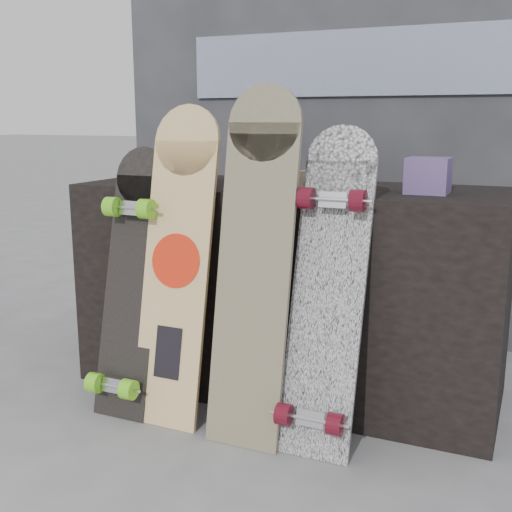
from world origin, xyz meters
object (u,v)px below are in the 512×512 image
at_px(vendor_table, 289,288).
at_px(skateboard_dark, 130,279).
at_px(longboard_cascadia, 328,285).
at_px(longboard_celtic, 255,255).
at_px(longboard_geisha, 177,256).

bearing_deg(vendor_table, skateboard_dark, -136.86).
relative_size(longboard_cascadia, skateboard_dark, 1.08).
bearing_deg(longboard_cascadia, longboard_celtic, -171.01).
height_order(longboard_geisha, longboard_cascadia, longboard_geisha).
relative_size(longboard_geisha, longboard_cascadia, 1.06).
bearing_deg(skateboard_dark, longboard_cascadia, 3.12).
xyz_separation_m(longboard_cascadia, skateboard_dark, (-0.72, -0.04, -0.04)).
distance_m(vendor_table, skateboard_dark, 0.62).
relative_size(longboard_geisha, longboard_celtic, 0.95).
distance_m(vendor_table, longboard_celtic, 0.47).
distance_m(longboard_cascadia, skateboard_dark, 0.73).
height_order(longboard_celtic, skateboard_dark, longboard_celtic).
xyz_separation_m(longboard_celtic, longboard_cascadia, (0.24, 0.04, -0.09)).
xyz_separation_m(vendor_table, longboard_geisha, (-0.27, -0.39, 0.18)).
bearing_deg(longboard_geisha, skateboard_dark, -171.41).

